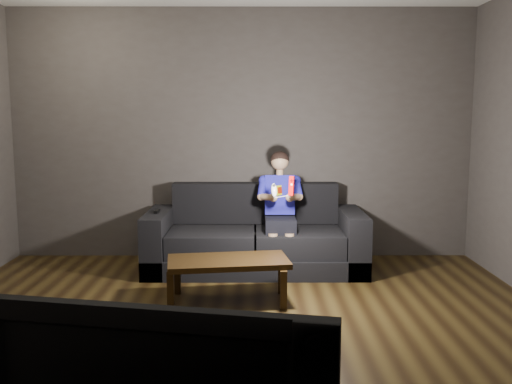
{
  "coord_description": "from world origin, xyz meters",
  "views": [
    {
      "loc": [
        0.13,
        -3.73,
        1.58
      ],
      "look_at": [
        0.15,
        1.55,
        0.85
      ],
      "focal_mm": 40.0,
      "sensor_mm": 36.0,
      "label": 1
    }
  ],
  "objects": [
    {
      "name": "child",
      "position": [
        0.39,
        1.9,
        0.71
      ],
      "size": [
        0.45,
        0.55,
        1.1
      ],
      "color": "black",
      "rests_on": "sofa"
    },
    {
      "name": "front_wall",
      "position": [
        0.0,
        -2.5,
        1.35
      ],
      "size": [
        5.0,
        0.04,
        2.7
      ],
      "primitive_type": "cube",
      "color": "#413B39",
      "rests_on": "ground"
    },
    {
      "name": "coffee_table",
      "position": [
        -0.09,
        0.94,
        0.32
      ],
      "size": [
        1.07,
        0.64,
        0.37
      ],
      "color": "black",
      "rests_on": "floor"
    },
    {
      "name": "wii_remote_red",
      "position": [
        0.48,
        1.48,
        0.92
      ],
      "size": [
        0.06,
        0.08,
        0.18
      ],
      "color": "red",
      "rests_on": "child"
    },
    {
      "name": "floor",
      "position": [
        0.0,
        0.0,
        0.0
      ],
      "size": [
        5.0,
        5.0,
        0.0
      ],
      "primitive_type": "plane",
      "color": "black",
      "rests_on": "ground"
    },
    {
      "name": "wii_remote_black",
      "position": [
        -0.84,
        1.88,
        0.61
      ],
      "size": [
        0.04,
        0.15,
        0.03
      ],
      "color": "black",
      "rests_on": "sofa"
    },
    {
      "name": "nunchuk_white",
      "position": [
        0.32,
        1.48,
        0.88
      ],
      "size": [
        0.07,
        0.09,
        0.14
      ],
      "color": "white",
      "rests_on": "child"
    },
    {
      "name": "sofa",
      "position": [
        0.14,
        1.96,
        0.28
      ],
      "size": [
        2.19,
        0.94,
        0.84
      ],
      "color": "black",
      "rests_on": "floor"
    },
    {
      "name": "back_wall",
      "position": [
        0.0,
        2.5,
        1.35
      ],
      "size": [
        5.0,
        0.04,
        2.7
      ],
      "primitive_type": "cube",
      "color": "#413B39",
      "rests_on": "ground"
    }
  ]
}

